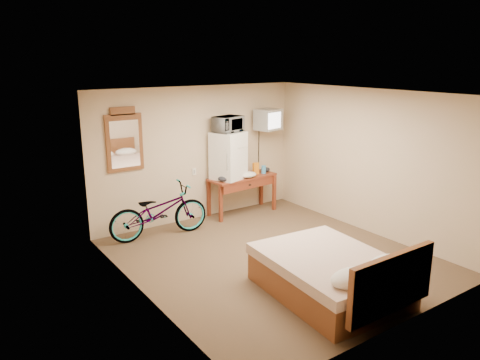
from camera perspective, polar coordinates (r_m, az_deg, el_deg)
The scene contains 13 objects.
room at distance 6.93m, azimuth 4.21°, elevation 0.08°, with size 4.60×4.64×2.50m.
desk at distance 9.12m, azimuth 0.41°, elevation -0.29°, with size 1.41×0.64×0.75m.
mini_fridge at distance 8.85m, azimuth -1.44°, elevation 3.00°, with size 0.69×0.67×0.90m.
microwave at distance 8.75m, azimuth -1.47°, elevation 6.83°, with size 0.53×0.36×0.30m, color white.
snack_bag at distance 9.26m, azimuth 1.93°, elevation 1.42°, with size 0.11×0.07×0.23m, color orange.
blue_cup at distance 9.33m, azimuth 2.90°, elevation 1.28°, with size 0.09×0.09×0.16m, color #3C90CD.
cloth_cream at distance 9.00m, azimuth 0.94°, elevation 0.65°, with size 0.36×0.28×0.11m, color beige.
cloth_dark_a at distance 8.74m, azimuth -1.80°, elevation 0.20°, with size 0.30×0.22×0.11m, color black.
cloth_dark_b at distance 9.47m, azimuth 3.10°, elevation 1.28°, with size 0.20×0.16×0.09m, color black.
crt_television at distance 9.27m, azimuth 3.45°, elevation 7.37°, with size 0.54×0.62×0.41m.
wall_mirror at distance 8.10m, azimuth -13.91°, elevation 4.71°, with size 0.64×0.04×1.08m.
bicycle at distance 8.10m, azimuth -9.86°, elevation -3.79°, with size 0.60×1.73×0.91m, color black.
bed at distance 6.23m, azimuth 11.35°, elevation -11.27°, with size 1.55×1.98×0.90m.
Camera 1 is at (-4.23, -5.20, 3.00)m, focal length 35.00 mm.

